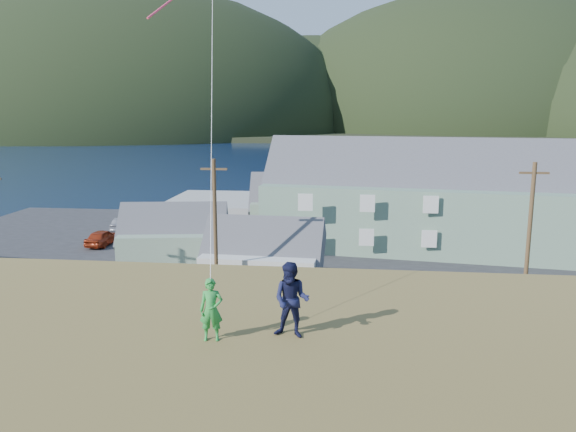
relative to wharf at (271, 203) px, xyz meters
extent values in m
plane|color=#0A1638|center=(6.00, -40.00, -0.45)|extent=(900.00, 900.00, 0.00)
cube|color=#4C3D19|center=(6.00, -42.00, -0.40)|extent=(110.00, 8.00, 0.10)
cube|color=#28282B|center=(6.00, -23.00, -0.39)|extent=(72.00, 36.00, 0.12)
cube|color=gray|center=(0.00, 0.00, 0.00)|extent=(26.00, 14.00, 0.90)
cube|color=black|center=(6.00, 290.00, 0.55)|extent=(900.00, 320.00, 2.00)
ellipsoid|color=black|center=(-114.00, 220.00, 1.55)|extent=(260.00, 234.00, 143.00)
ellipsoid|color=black|center=(-14.00, 260.00, 1.55)|extent=(200.00, 180.00, 100.00)
ellipsoid|color=black|center=(76.00, 250.00, 1.55)|extent=(230.00, 207.00, 142.60)
cube|color=gray|center=(19.57, -20.86, 2.54)|extent=(34.48, 13.81, 5.75)
cube|color=#47474C|center=(19.57, -20.86, 6.95)|extent=(34.95, 13.66, 9.37)
cube|color=gray|center=(-3.66, -28.55, 1.08)|extent=(8.68, 6.49, 2.82)
cube|color=#47474C|center=(-3.66, -28.55, 3.20)|extent=(9.16, 6.44, 5.17)
cube|color=beige|center=(4.49, -34.69, 1.17)|extent=(7.79, 5.78, 3.00)
cube|color=#47474C|center=(4.49, -34.69, 3.41)|extent=(8.29, 5.73, 5.27)
cube|color=gray|center=(5.79, -15.58, 1.35)|extent=(10.96, 7.07, 3.37)
cube|color=#47474C|center=(5.79, -15.58, 3.99)|extent=(11.45, 7.02, 6.23)
cylinder|color=#47331E|center=(2.20, -38.50, 4.38)|extent=(0.24, 0.24, 9.42)
cylinder|color=#47331E|center=(20.25, -38.50, 4.38)|extent=(0.24, 0.24, 9.42)
imported|color=maroon|center=(-7.81, -15.14, 0.40)|extent=(2.93, 5.45, 1.45)
imported|color=#354086|center=(9.38, -17.47, 0.33)|extent=(1.76, 4.10, 1.31)
imported|color=black|center=(3.95, -14.84, 0.45)|extent=(2.19, 4.68, 1.55)
imported|color=slate|center=(-12.83, -16.58, 0.35)|extent=(1.67, 4.19, 1.36)
imported|color=black|center=(-0.67, -22.44, 0.32)|extent=(2.32, 4.67, 1.30)
imported|color=#BCBCBC|center=(-4.51, -22.99, 0.37)|extent=(2.52, 5.12, 1.40)
imported|color=navy|center=(4.72, -23.02, 0.41)|extent=(2.18, 4.50, 1.48)
imported|color=maroon|center=(-12.24, -22.91, 0.40)|extent=(1.97, 4.36, 1.45)
imported|color=silver|center=(-8.23, -22.88, 0.40)|extent=(1.72, 4.51, 1.47)
imported|color=#B9B9B9|center=(-3.09, -15.08, 0.38)|extent=(2.02, 4.92, 1.43)
imported|color=#258935|center=(7.08, -58.73, 7.48)|extent=(0.58, 0.42, 1.46)
imported|color=#131636|center=(8.88, -58.33, 7.64)|extent=(0.97, 0.81, 1.78)
cylinder|color=white|center=(6.50, -55.86, 12.18)|extent=(0.02, 0.02, 9.86)
camera|label=1|loc=(10.17, -70.60, 12.00)|focal=35.00mm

